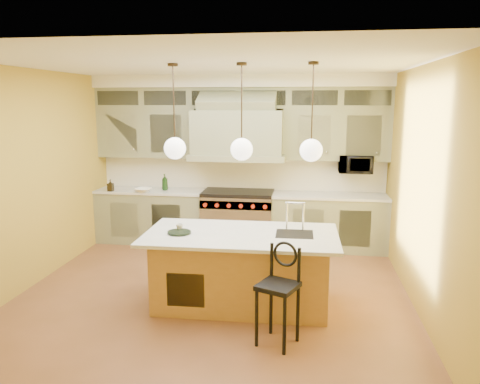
% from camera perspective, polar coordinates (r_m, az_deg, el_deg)
% --- Properties ---
extents(floor, '(5.00, 5.00, 0.00)m').
position_cam_1_polar(floor, '(6.25, -3.20, -12.29)').
color(floor, brown).
rests_on(floor, ground).
extents(ceiling, '(5.00, 5.00, 0.00)m').
position_cam_1_polar(ceiling, '(5.76, -3.52, 15.27)').
color(ceiling, white).
rests_on(ceiling, wall_back).
extents(wall_back, '(5.00, 0.00, 5.00)m').
position_cam_1_polar(wall_back, '(8.27, 0.12, 3.91)').
color(wall_back, '#B09130').
rests_on(wall_back, ground).
extents(wall_front, '(5.00, 0.00, 5.00)m').
position_cam_1_polar(wall_front, '(3.48, -11.65, -6.22)').
color(wall_front, '#B09130').
rests_on(wall_front, ground).
extents(wall_left, '(0.00, 5.00, 5.00)m').
position_cam_1_polar(wall_left, '(6.79, -24.52, 1.36)').
color(wall_left, '#B09130').
rests_on(wall_left, ground).
extents(wall_right, '(0.00, 5.00, 5.00)m').
position_cam_1_polar(wall_right, '(5.87, 21.31, 0.25)').
color(wall_right, '#B09130').
rests_on(wall_right, ground).
extents(back_cabinetry, '(5.00, 0.77, 2.90)m').
position_cam_1_polar(back_cabinetry, '(8.01, -0.15, 3.54)').
color(back_cabinetry, gray).
rests_on(back_cabinetry, floor).
extents(range, '(1.20, 0.74, 0.96)m').
position_cam_1_polar(range, '(8.10, -0.24, -3.18)').
color(range, silver).
rests_on(range, floor).
extents(kitchen_island, '(2.32, 1.26, 1.35)m').
position_cam_1_polar(kitchen_island, '(5.78, 0.24, -9.21)').
color(kitchen_island, '#A3773A').
rests_on(kitchen_island, floor).
extents(counter_stool, '(0.48, 0.48, 1.06)m').
position_cam_1_polar(counter_stool, '(4.88, 4.79, -11.60)').
color(counter_stool, black).
rests_on(counter_stool, floor).
extents(microwave, '(0.54, 0.37, 0.30)m').
position_cam_1_polar(microwave, '(7.98, 13.88, 3.33)').
color(microwave, black).
rests_on(microwave, back_cabinetry).
extents(oil_bottle_a, '(0.11, 0.11, 0.28)m').
position_cam_1_polar(oil_bottle_a, '(8.27, -9.15, 1.20)').
color(oil_bottle_a, '#143213').
rests_on(oil_bottle_a, back_cabinetry).
extents(oil_bottle_b, '(0.09, 0.10, 0.20)m').
position_cam_1_polar(oil_bottle_b, '(8.39, -15.51, 0.78)').
color(oil_bottle_b, black).
rests_on(oil_bottle_b, back_cabinetry).
extents(fruit_bowl, '(0.30, 0.30, 0.07)m').
position_cam_1_polar(fruit_bowl, '(8.18, -11.71, 0.22)').
color(fruit_bowl, white).
rests_on(fruit_bowl, back_cabinetry).
extents(cup, '(0.09, 0.09, 0.08)m').
position_cam_1_polar(cup, '(5.75, -7.38, -4.30)').
color(cup, silver).
rests_on(cup, kitchen_island).
extents(pendant_left, '(0.26, 0.26, 1.11)m').
position_cam_1_polar(pendant_left, '(5.62, -7.95, 5.59)').
color(pendant_left, '#2D2319').
rests_on(pendant_left, ceiling).
extents(pendant_center, '(0.26, 0.26, 1.11)m').
position_cam_1_polar(pendant_center, '(5.45, 0.20, 5.53)').
color(pendant_center, '#2D2319').
rests_on(pendant_center, ceiling).
extents(pendant_right, '(0.26, 0.26, 1.11)m').
position_cam_1_polar(pendant_right, '(5.40, 8.67, 5.36)').
color(pendant_right, '#2D2319').
rests_on(pendant_right, ceiling).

